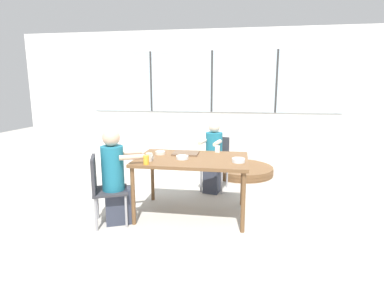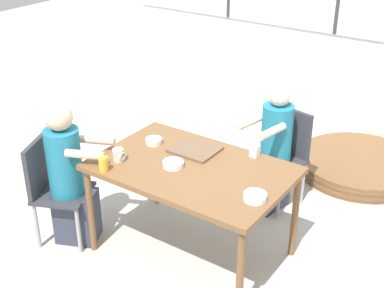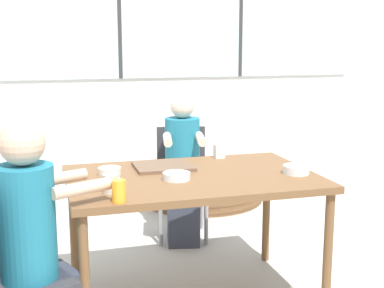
% 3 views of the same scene
% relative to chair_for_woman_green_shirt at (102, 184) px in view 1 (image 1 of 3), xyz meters
% --- Properties ---
extents(ground_plane, '(16.00, 16.00, 0.00)m').
position_rel_chair_for_woman_green_shirt_xyz_m(ground_plane, '(1.02, 0.45, -0.50)').
color(ground_plane, '#B2ADA3').
extents(wall_back_with_windows, '(8.40, 0.08, 2.80)m').
position_rel_chair_for_woman_green_shirt_xyz_m(wall_back_with_windows, '(1.02, 3.13, 0.93)').
color(wall_back_with_windows, silver).
rests_on(wall_back_with_windows, ground_plane).
extents(dining_table, '(1.40, 0.92, 0.76)m').
position_rel_chair_for_woman_green_shirt_xyz_m(dining_table, '(1.02, 0.45, 0.19)').
color(dining_table, brown).
rests_on(dining_table, ground_plane).
extents(chair_for_woman_green_shirt, '(0.53, 0.53, 0.84)m').
position_rel_chair_for_woman_green_shirt_xyz_m(chair_for_woman_green_shirt, '(0.00, 0.00, 0.00)').
color(chair_for_woman_green_shirt, '#333338').
rests_on(chair_for_woman_green_shirt, ground_plane).
extents(chair_for_man_blue_shirt, '(0.47, 0.47, 0.84)m').
position_rel_chair_for_woman_green_shirt_xyz_m(chair_for_man_blue_shirt, '(1.25, 1.54, 0.00)').
color(chair_for_man_blue_shirt, '#333338').
rests_on(chair_for_man_blue_shirt, ground_plane).
extents(person_woman_green_shirt, '(0.54, 0.43, 1.17)m').
position_rel_chair_for_woman_green_shirt_xyz_m(person_woman_green_shirt, '(0.15, 0.06, 0.05)').
color(person_woman_green_shirt, '#333847').
rests_on(person_woman_green_shirt, ground_plane).
extents(person_man_blue_shirt, '(0.35, 0.52, 1.12)m').
position_rel_chair_for_woman_green_shirt_xyz_m(person_man_blue_shirt, '(1.21, 1.38, 0.02)').
color(person_man_blue_shirt, '#333847').
rests_on(person_man_blue_shirt, ground_plane).
extents(food_tray_dark, '(0.34, 0.29, 0.02)m').
position_rel_chair_for_woman_green_shirt_xyz_m(food_tray_dark, '(0.90, 0.66, 0.27)').
color(food_tray_dark, brown).
rests_on(food_tray_dark, dining_table).
extents(coffee_mug, '(0.09, 0.08, 0.10)m').
position_rel_chair_for_woman_green_shirt_xyz_m(coffee_mug, '(0.53, 0.21, 0.31)').
color(coffee_mug, beige).
rests_on(coffee_mug, dining_table).
extents(juice_glass, '(0.07, 0.07, 0.11)m').
position_rel_chair_for_woman_green_shirt_xyz_m(juice_glass, '(0.54, 0.04, 0.31)').
color(juice_glass, gold).
rests_on(juice_glass, dining_table).
extents(milk_carton_small, '(0.06, 0.06, 0.09)m').
position_rel_chair_for_woman_green_shirt_xyz_m(milk_carton_small, '(1.31, 0.84, 0.30)').
color(milk_carton_small, silver).
rests_on(milk_carton_small, dining_table).
extents(bowl_white_shallow, '(0.15, 0.15, 0.04)m').
position_rel_chair_for_woman_green_shirt_xyz_m(bowl_white_shallow, '(0.91, 0.37, 0.28)').
color(bowl_white_shallow, silver).
rests_on(bowl_white_shallow, dining_table).
extents(bowl_cereal, '(0.13, 0.13, 0.04)m').
position_rel_chair_for_woman_green_shirt_xyz_m(bowl_cereal, '(0.57, 0.58, 0.28)').
color(bowl_cereal, silver).
rests_on(bowl_cereal, dining_table).
extents(bowl_fruit, '(0.15, 0.15, 0.05)m').
position_rel_chair_for_woman_green_shirt_xyz_m(bowl_fruit, '(1.60, 0.31, 0.28)').
color(bowl_fruit, silver).
rests_on(bowl_fruit, dining_table).
extents(folded_table_stack, '(1.20, 1.20, 0.15)m').
position_rel_chair_for_woman_green_shirt_xyz_m(folded_table_stack, '(1.67, 2.41, -0.42)').
color(folded_table_stack, brown).
rests_on(folded_table_stack, ground_plane).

